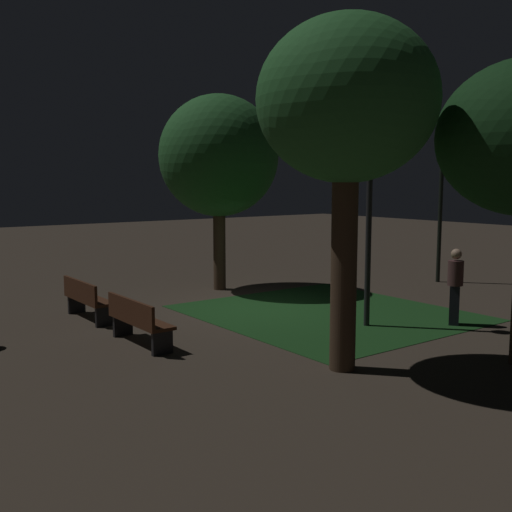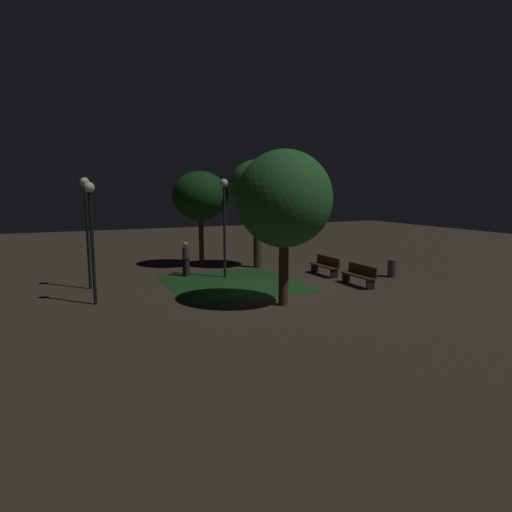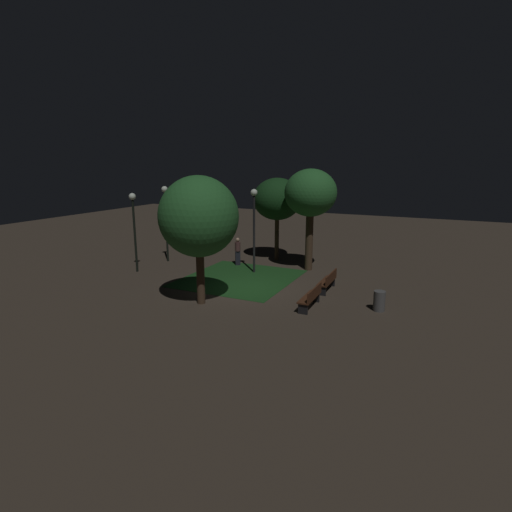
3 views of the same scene
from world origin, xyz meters
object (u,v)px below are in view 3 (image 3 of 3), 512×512
(tree_near_wall, at_px, (311,194))
(tree_back_left, at_px, (277,199))
(lamp_post_near_wall, at_px, (254,216))
(bench_path_side, at_px, (328,281))
(pedestrian, at_px, (238,251))
(lamp_post_plaza_west, at_px, (134,218))
(tree_tall_center, at_px, (199,217))
(lamp_post_plaza_east, at_px, (166,211))
(trash_bin, at_px, (379,301))
(bench_back_row, at_px, (311,297))

(tree_near_wall, xyz_separation_m, tree_back_left, (1.51, 2.53, -0.50))
(tree_near_wall, height_order, lamp_post_near_wall, tree_near_wall)
(tree_near_wall, xyz_separation_m, lamp_post_near_wall, (-1.80, 2.48, -1.12))
(bench_path_side, relative_size, pedestrian, 1.12)
(tree_back_left, distance_m, lamp_post_plaza_west, 8.29)
(tree_back_left, relative_size, pedestrian, 3.06)
(bench_path_side, bearing_deg, pedestrian, 67.64)
(bench_path_side, height_order, tree_tall_center, tree_tall_center)
(lamp_post_near_wall, bearing_deg, lamp_post_plaza_west, 113.98)
(lamp_post_plaza_west, bearing_deg, lamp_post_plaza_east, -0.64)
(tree_near_wall, distance_m, lamp_post_plaza_east, 8.52)
(lamp_post_near_wall, xyz_separation_m, pedestrian, (1.03, 1.54, -2.19))
(pedestrian, bearing_deg, lamp_post_plaza_west, 130.16)
(lamp_post_plaza_east, bearing_deg, tree_tall_center, -132.94)
(tree_back_left, distance_m, lamp_post_plaza_east, 6.61)
(tree_near_wall, xyz_separation_m, trash_bin, (-4.93, -4.58, -3.75))
(lamp_post_near_wall, distance_m, trash_bin, 8.16)
(tree_back_left, bearing_deg, tree_near_wall, -120.77)
(tree_near_wall, distance_m, tree_back_left, 2.99)
(trash_bin, relative_size, pedestrian, 0.51)
(tree_tall_center, relative_size, lamp_post_near_wall, 1.19)
(bench_path_side, bearing_deg, tree_near_wall, 31.83)
(tree_near_wall, relative_size, pedestrian, 3.41)
(trash_bin, bearing_deg, tree_near_wall, 42.89)
(bench_path_side, xyz_separation_m, lamp_post_near_wall, (1.45, 4.50, 2.56))
(bench_back_row, bearing_deg, lamp_post_plaza_east, 68.36)
(bench_path_side, height_order, lamp_post_plaza_west, lamp_post_plaza_west)
(lamp_post_plaza_east, relative_size, lamp_post_near_wall, 1.00)
(tree_near_wall, bearing_deg, tree_back_left, 59.23)
(lamp_post_plaza_east, relative_size, lamp_post_plaza_west, 1.05)
(pedestrian, bearing_deg, bench_back_row, -129.78)
(lamp_post_plaza_east, xyz_separation_m, trash_bin, (-3.22, -12.85, -2.63))
(bench_back_row, height_order, lamp_post_near_wall, lamp_post_near_wall)
(bench_path_side, bearing_deg, lamp_post_near_wall, 72.08)
(bench_back_row, distance_m, bench_path_side, 2.54)
(bench_back_row, distance_m, pedestrian, 7.86)
(bench_back_row, relative_size, tree_back_left, 0.37)
(tree_back_left, xyz_separation_m, lamp_post_plaza_west, (-5.90, 5.77, -0.75))
(tree_tall_center, distance_m, lamp_post_near_wall, 5.46)
(bench_back_row, relative_size, trash_bin, 2.20)
(bench_path_side, bearing_deg, lamp_post_plaza_west, 96.28)
(lamp_post_plaza_east, relative_size, pedestrian, 2.78)
(tree_back_left, height_order, tree_tall_center, tree_tall_center)
(trash_bin, bearing_deg, tree_tall_center, 108.28)
(lamp_post_plaza_west, bearing_deg, tree_near_wall, -62.13)
(lamp_post_plaza_east, bearing_deg, tree_back_left, -60.67)
(lamp_post_plaza_east, bearing_deg, trash_bin, -104.06)
(bench_back_row, bearing_deg, tree_near_wall, 19.21)
(bench_path_side, distance_m, tree_tall_center, 6.71)
(tree_tall_center, relative_size, lamp_post_plaza_east, 1.19)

